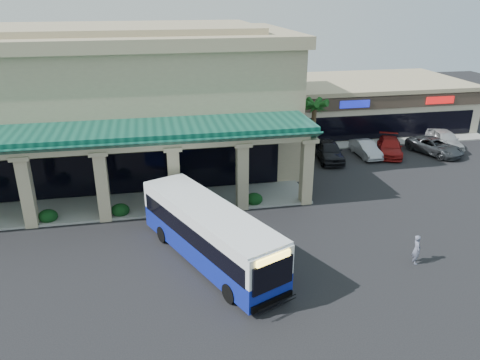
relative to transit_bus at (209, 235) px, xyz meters
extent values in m
plane|color=black|center=(1.57, 1.00, -1.59)|extent=(110.00, 110.00, 0.00)
imported|color=slate|center=(10.95, -2.45, -0.75)|extent=(0.51, 0.68, 1.68)
imported|color=black|center=(12.45, 14.36, -0.73)|extent=(2.68, 5.27, 1.72)
imported|color=#9A9BA4|center=(16.08, 14.68, -0.90)|extent=(1.48, 4.22, 1.39)
imported|color=maroon|center=(18.41, 14.68, -0.86)|extent=(3.92, 5.44, 1.46)
imported|color=#2F3337|center=(22.49, 14.03, -0.87)|extent=(4.06, 5.73, 1.45)
imported|color=#ABABAE|center=(24.34, 15.37, -0.73)|extent=(2.83, 5.34, 1.73)
camera|label=1|loc=(-2.69, -22.17, 12.21)|focal=35.00mm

